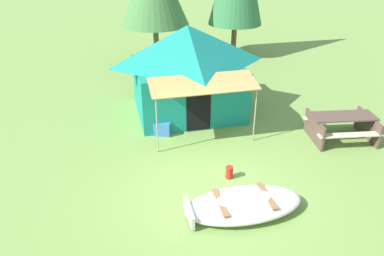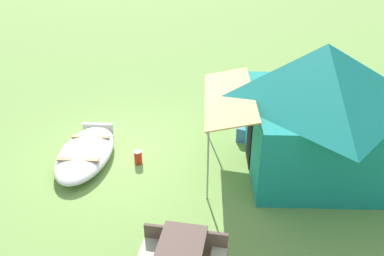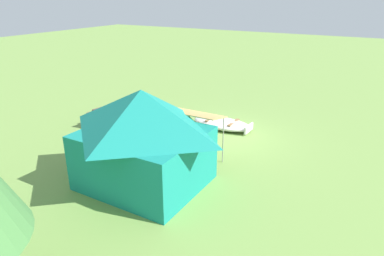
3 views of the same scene
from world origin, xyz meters
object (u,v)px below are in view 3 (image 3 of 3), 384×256
canvas_cabin_tent (144,137)px  fuel_can (206,133)px  cooler_box (201,167)px  picnic_table (113,118)px  beached_rowboat (222,123)px

canvas_cabin_tent → fuel_can: canvas_cabin_tent is taller
canvas_cabin_tent → cooler_box: bearing=-128.9°
cooler_box → fuel_can: size_ratio=1.52×
picnic_table → fuel_can: 4.05m
beached_rowboat → canvas_cabin_tent: 5.57m
canvas_cabin_tent → picnic_table: size_ratio=2.03×
canvas_cabin_tent → picnic_table: (3.95, -3.00, -1.05)m
beached_rowboat → picnic_table: bearing=31.0°
beached_rowboat → picnic_table: 4.70m
beached_rowboat → cooler_box: size_ratio=5.42×
canvas_cabin_tent → fuel_can: size_ratio=12.74×
beached_rowboat → cooler_box: (-1.08, 3.98, -0.00)m
picnic_table → fuel_can: bearing=-164.0°
canvas_cabin_tent → cooler_box: size_ratio=8.39×
picnic_table → cooler_box: (-5.10, 1.57, -0.28)m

